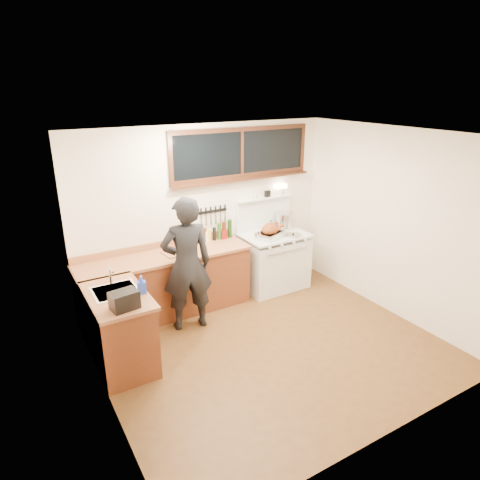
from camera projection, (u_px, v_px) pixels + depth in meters
ground_plane at (271, 347)px, 5.39m from camera, size 4.00×3.50×0.02m
room_shell at (274, 221)px, 4.82m from camera, size 4.10×3.60×2.65m
counter_back at (167, 284)px, 6.02m from camera, size 2.44×0.64×1.00m
counter_left at (119, 329)px, 4.93m from camera, size 0.64×1.09×0.90m
sink_unit at (116, 295)px, 4.86m from camera, size 0.50×0.45×0.37m
vintage_stove at (273, 259)px, 6.84m from camera, size 1.02×0.74×1.60m
back_window at (242, 159)px, 6.36m from camera, size 2.32×0.13×0.77m
left_doorway at (117, 338)px, 3.62m from camera, size 0.02×1.04×2.17m
knife_strip at (213, 212)px, 6.38m from camera, size 0.46×0.03×0.28m
man at (187, 264)px, 5.54m from camera, size 0.73×0.55×1.82m
soap_bottle at (142, 284)px, 4.77m from camera, size 0.11×0.11×0.21m
toaster at (124, 300)px, 4.44m from camera, size 0.30×0.23×0.19m
cutting_board at (178, 249)px, 5.92m from camera, size 0.43×0.34×0.14m
roast_turkey at (270, 232)px, 6.48m from camera, size 0.47×0.40×0.24m
stockpot at (284, 221)px, 6.89m from camera, size 0.38×0.38×0.27m
saucepan at (277, 225)px, 6.89m from camera, size 0.22×0.30×0.13m
pot_lid at (293, 235)px, 6.61m from camera, size 0.25×0.25×0.04m
coffee_tin at (223, 234)px, 6.47m from camera, size 0.10×0.09×0.14m
pitcher at (206, 236)px, 6.34m from camera, size 0.10×0.10×0.16m
bottle_cluster at (219, 232)px, 6.42m from camera, size 0.48×0.07×0.28m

